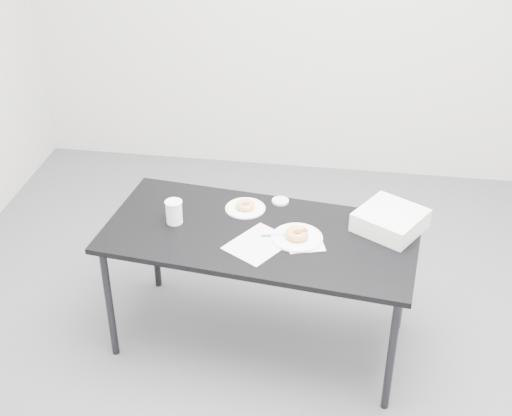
# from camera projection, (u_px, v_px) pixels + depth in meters

# --- Properties ---
(floor) EXTENTS (4.00, 4.00, 0.00)m
(floor) POSITION_uv_depth(u_px,v_px,m) (276.00, 352.00, 3.65)
(floor) COLOR #545459
(floor) RESTS_ON ground
(table) EXTENTS (1.55, 0.86, 0.67)m
(table) POSITION_uv_depth(u_px,v_px,m) (260.00, 241.00, 3.40)
(table) COLOR black
(table) RESTS_ON floor
(scorecard) EXTENTS (0.34, 0.36, 0.00)m
(scorecard) POSITION_uv_depth(u_px,v_px,m) (258.00, 244.00, 3.29)
(scorecard) COLOR white
(scorecard) RESTS_ON table
(logo_patch) EXTENTS (0.06, 0.06, 0.00)m
(logo_patch) POSITION_uv_depth(u_px,v_px,m) (280.00, 235.00, 3.34)
(logo_patch) COLOR green
(logo_patch) RESTS_ON scorecard
(pen) EXTENTS (0.13, 0.03, 0.01)m
(pen) POSITION_uv_depth(u_px,v_px,m) (275.00, 235.00, 3.34)
(pen) COLOR #0B6C7E
(pen) RESTS_ON scorecard
(napkin) EXTENTS (0.21, 0.21, 0.00)m
(napkin) POSITION_uv_depth(u_px,v_px,m) (304.00, 242.00, 3.30)
(napkin) COLOR white
(napkin) RESTS_ON table
(plate_near) EXTENTS (0.24, 0.24, 0.01)m
(plate_near) POSITION_uv_depth(u_px,v_px,m) (297.00, 238.00, 3.32)
(plate_near) COLOR white
(plate_near) RESTS_ON napkin
(donut_near) EXTENTS (0.13, 0.13, 0.04)m
(donut_near) POSITION_uv_depth(u_px,v_px,m) (297.00, 234.00, 3.31)
(donut_near) COLOR #D88944
(donut_near) RESTS_ON plate_near
(plate_far) EXTENTS (0.20, 0.20, 0.01)m
(plate_far) POSITION_uv_depth(u_px,v_px,m) (245.00, 208.00, 3.55)
(plate_far) COLOR white
(plate_far) RESTS_ON table
(donut_far) EXTENTS (0.10, 0.10, 0.03)m
(donut_far) POSITION_uv_depth(u_px,v_px,m) (245.00, 205.00, 3.54)
(donut_far) COLOR #D88944
(donut_far) RESTS_ON plate_far
(coffee_cup) EXTENTS (0.08, 0.08, 0.12)m
(coffee_cup) POSITION_uv_depth(u_px,v_px,m) (174.00, 212.00, 3.41)
(coffee_cup) COLOR white
(coffee_cup) RESTS_ON table
(cup_lid) EXTENTS (0.09, 0.09, 0.01)m
(cup_lid) POSITION_uv_depth(u_px,v_px,m) (280.00, 201.00, 3.60)
(cup_lid) COLOR white
(cup_lid) RESTS_ON table
(bakery_box) EXTENTS (0.39, 0.39, 0.09)m
(bakery_box) POSITION_uv_depth(u_px,v_px,m) (390.00, 220.00, 3.37)
(bakery_box) COLOR white
(bakery_box) RESTS_ON table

